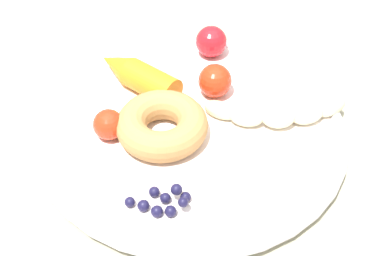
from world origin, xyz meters
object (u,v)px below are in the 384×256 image
Objects in this scene: dining_table at (229,165)px; tomato_near at (109,125)px; tomato_mid at (211,42)px; donut at (162,125)px; plate at (192,130)px; banana at (277,113)px; tomato_far at (215,81)px; carrot_orange at (137,75)px; blueberry_pile at (162,201)px.

tomato_near is (-0.14, 0.01, 0.12)m from dining_table.
donut is at bearing -133.11° from tomato_mid.
banana reaches higher than plate.
tomato_far is (-0.01, 0.03, 0.12)m from dining_table.
donut and tomato_near have the same top height.
tomato_mid is (0.07, 0.12, 0.02)m from plate.
tomato_near is 0.85× the size of tomato_mid.
tomato_near is (-0.05, 0.02, 0.00)m from donut.
carrot_orange is at bearing -166.37° from tomato_mid.
tomato_far is (0.05, 0.04, 0.02)m from plate.
tomato_far reaches higher than donut.
tomato_mid is 0.08m from tomato_far.
carrot_orange reaches higher than dining_table.
tomato_near is (-0.05, -0.07, -0.00)m from carrot_orange.
tomato_far reaches higher than plate.
tomato_near is (-0.02, 0.11, 0.01)m from blueberry_pile.
tomato_mid is (0.11, 0.03, 0.00)m from carrot_orange.
carrot_orange is (-0.09, 0.07, 0.12)m from dining_table.
banana is at bearing -82.93° from tomato_mid.
plate is 0.11m from blueberry_pile.
plate is 10.09× the size of tomato_near.
tomato_mid reaches higher than blueberry_pile.
tomato_far is at bearing 27.94° from donut.
carrot_orange is 0.11m from tomato_mid.
tomato_near reaches higher than banana.
donut reaches higher than dining_table.
carrot_orange is (-0.03, 0.09, 0.02)m from plate.
carrot_orange reaches higher than banana.
carrot_orange is at bearing 79.36° from blueberry_pile.
plate is at bearing -69.84° from carrot_orange.
blueberry_pile is at bearing -79.72° from tomato_near.
donut is at bearing -22.50° from tomato_near.
tomato_mid reaches higher than dining_table.
blueberry_pile is at bearing -126.94° from plate.
tomato_mid is (0.16, 0.09, 0.00)m from tomato_near.
carrot_orange is 0.09m from tomato_near.
blueberry_pile is at bearing -130.56° from tomato_far.
dining_table is 0.17m from carrot_orange.
carrot_orange reaches higher than tomato_near.
tomato_mid reaches higher than carrot_orange.
plate is 2.15× the size of banana.
banana is at bearing -57.03° from tomato_far.
banana is 1.38× the size of carrot_orange.
tomato_far is (-0.03, -0.07, -0.00)m from tomato_mid.
plate is at bearing -122.42° from tomato_mid.
banana is 4.02× the size of tomato_far.
donut is 2.51× the size of tomato_far.
carrot_orange is 3.39× the size of tomato_near.
blueberry_pile is (-0.12, -0.10, 0.11)m from dining_table.
blueberry_pile is (-0.03, -0.18, -0.01)m from carrot_orange.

